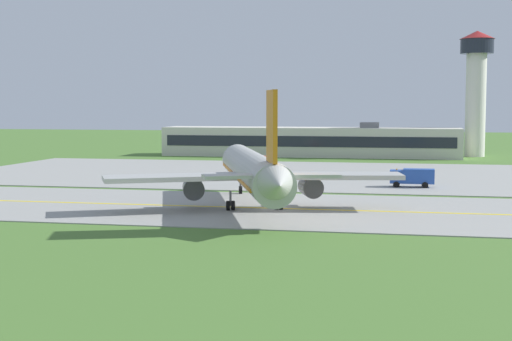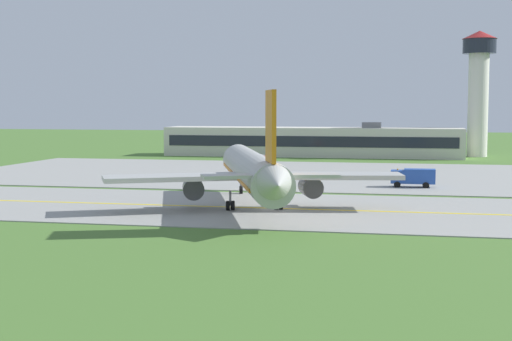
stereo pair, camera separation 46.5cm
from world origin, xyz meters
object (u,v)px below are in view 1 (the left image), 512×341
control_tower (476,81)px  service_truck_fuel (413,177)px  airplane_lead (253,171)px  service_truck_baggage (262,161)px

control_tower → service_truck_fuel: bearing=-101.4°
airplane_lead → control_tower: size_ratio=1.39×
airplane_lead → control_tower: control_tower is taller
control_tower → service_truck_baggage: bearing=-132.3°
service_truck_baggage → control_tower: 60.90m
control_tower → airplane_lead: bearing=-108.4°
airplane_lead → service_truck_fuel: bearing=55.6°
service_truck_baggage → service_truck_fuel: 35.49m
service_truck_baggage → service_truck_fuel: bearing=-42.9°
service_truck_baggage → service_truck_fuel: size_ratio=1.04×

